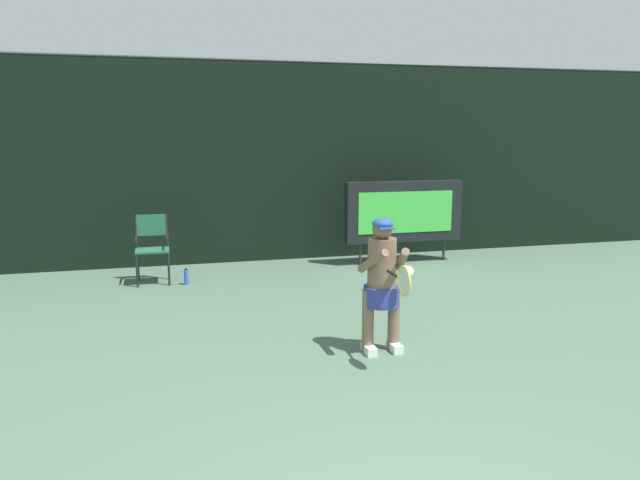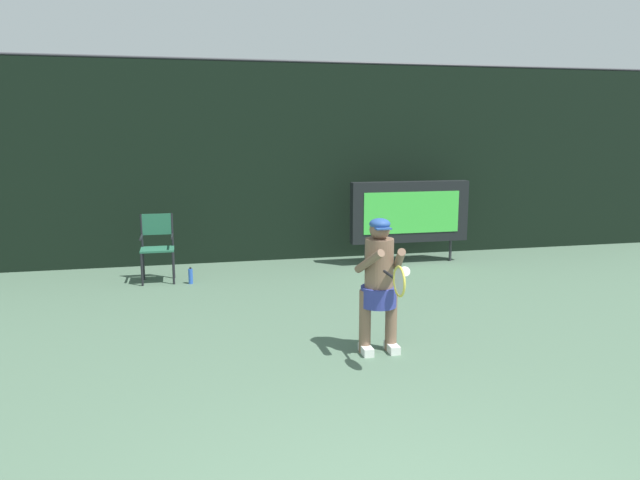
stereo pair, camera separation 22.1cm
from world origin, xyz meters
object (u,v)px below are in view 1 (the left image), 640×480
Objects in this scene: umpire_chair at (152,244)px; tennis_player at (382,280)px; tennis_racket at (403,280)px; scoreboard at (404,212)px; water_bottle at (186,277)px.

umpire_chair is 4.54m from tennis_player.
umpire_chair is 5.06m from tennis_racket.
tennis_racket reaches higher than umpire_chair.
tennis_racket is (-1.98, -4.79, 0.00)m from scoreboard.
scoreboard is 3.65× the size of tennis_racket.
water_bottle is 0.44× the size of tennis_racket.
tennis_racket is at bearing -90.86° from tennis_player.
tennis_player reaches higher than water_bottle.
scoreboard is at bearing 65.88° from tennis_racket.
tennis_racket reaches higher than water_bottle.
umpire_chair is at bearing 122.91° from tennis_player.
scoreboard reaches higher than tennis_player.
scoreboard is 4.62m from tennis_player.
tennis_player is at bearing 87.50° from tennis_racket.
umpire_chair reaches higher than water_bottle.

